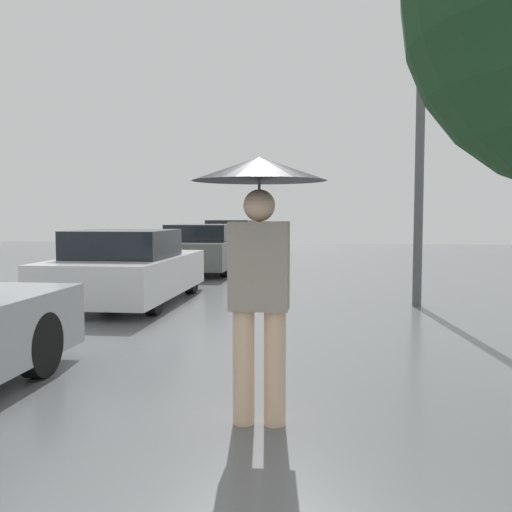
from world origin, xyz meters
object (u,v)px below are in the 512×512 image
pedestrian (259,225)px  parked_car_third (204,249)px  parked_car_farthest (231,240)px  street_lamp (420,128)px  parked_car_second (127,269)px

pedestrian → parked_car_third: (-2.87, 11.20, -0.85)m
pedestrian → parked_car_farthest: 16.84m
parked_car_farthest → street_lamp: size_ratio=0.85×
parked_car_third → parked_car_farthest: (-0.13, 5.35, 0.01)m
parked_car_second → street_lamp: size_ratio=0.81×
parked_car_farthest → parked_car_second: bearing=-90.0°
parked_car_second → street_lamp: (5.00, 0.19, 2.38)m
parked_car_third → parked_car_farthest: size_ratio=1.11×
street_lamp → parked_car_third: bearing=131.6°
parked_car_second → parked_car_third: 5.67m
parked_car_third → street_lamp: bearing=-48.4°
parked_car_farthest → street_lamp: bearing=-65.2°
pedestrian → parked_car_second: (-3.00, 5.53, -0.87)m
pedestrian → parked_car_farthest: bearing=100.3°
parked_car_third → pedestrian: bearing=-75.6°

